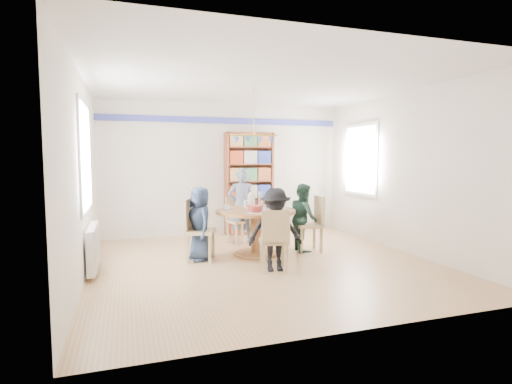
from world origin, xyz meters
name	(u,v)px	position (x,y,z in m)	size (l,w,h in m)	color
ground	(264,263)	(0.00, 0.00, 0.00)	(5.00, 5.00, 0.00)	tan
room_shell	(232,154)	(-0.26, 0.87, 1.65)	(5.00, 5.00, 5.00)	white
radiator	(93,247)	(-2.42, 0.30, 0.35)	(0.12, 1.00, 0.60)	silver
dining_table	(256,221)	(0.04, 0.53, 0.56)	(1.30, 1.30, 0.75)	#976231
chair_left	(195,227)	(-0.96, 0.50, 0.53)	(0.55, 0.55, 0.96)	tan
chair_right	(313,221)	(1.05, 0.49, 0.52)	(0.46, 0.46, 0.94)	tan
chair_far	(237,217)	(0.01, 1.56, 0.48)	(0.47, 0.47, 0.86)	tan
chair_near	(275,238)	(-0.01, -0.46, 0.48)	(0.46, 0.46, 0.88)	tan
person_left	(200,224)	(-0.88, 0.49, 0.57)	(0.56, 0.37, 1.15)	#1C283E
person_right	(304,217)	(0.91, 0.56, 0.58)	(0.56, 0.44, 1.16)	#193327
person_far	(241,206)	(0.06, 1.46, 0.70)	(0.51, 0.34, 1.40)	gray
person_near	(275,230)	(0.02, -0.42, 0.59)	(0.76, 0.44, 1.17)	black
bookshelf	(249,184)	(0.48, 2.34, 1.04)	(1.00, 0.30, 2.11)	maroon
tableware	(254,205)	(0.01, 0.55, 0.82)	(1.18, 1.18, 0.31)	white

